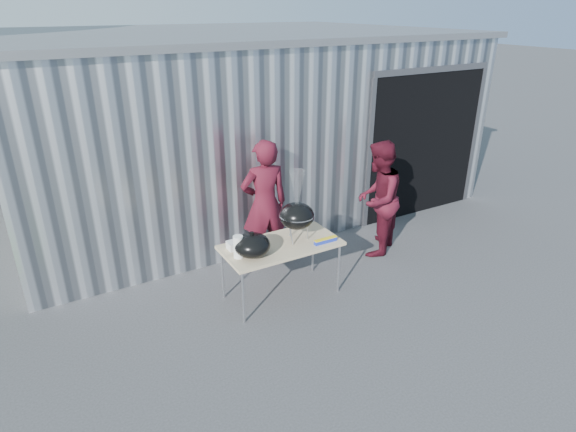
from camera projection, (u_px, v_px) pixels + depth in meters
ground at (318, 308)px, 6.11m from camera, size 80.00×80.00×0.00m
building at (232, 114)px, 9.54m from camera, size 8.20×6.20×3.10m
folding_table at (281, 247)px, 6.11m from camera, size 1.50×0.75×0.75m
kettle_grill at (297, 210)px, 6.02m from camera, size 0.45×0.45×0.94m
grill_lid at (252, 245)px, 5.75m from camera, size 0.44×0.44×0.32m
paper_towels at (238, 247)px, 5.72m from camera, size 0.12×0.12×0.28m
white_tub at (236, 245)px, 5.96m from camera, size 0.20×0.15×0.10m
foil_box at (326, 240)px, 6.11m from camera, size 0.32×0.06×0.06m
person_cook at (265, 204)px, 6.82m from camera, size 0.74×0.54×1.87m
person_bystander at (378, 199)px, 7.16m from camera, size 1.08×1.03×1.75m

